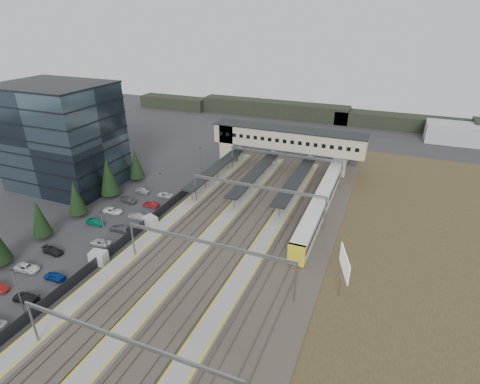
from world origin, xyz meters
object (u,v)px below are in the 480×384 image
at_px(relay_cabin_far, 150,222).
at_px(office_building, 61,136).
at_px(billboard, 344,264).
at_px(relay_cabin_near, 99,258).
at_px(footbridge, 277,139).
at_px(train, 330,184).

bearing_deg(relay_cabin_far, office_building, 161.60).
distance_m(office_building, billboard, 69.63).
xyz_separation_m(office_building, billboard, (67.85, -13.28, -8.29)).
height_order(relay_cabin_near, billboard, billboard).
bearing_deg(footbridge, relay_cabin_near, -105.42).
relative_size(relay_cabin_near, train, 0.05).
xyz_separation_m(footbridge, train, (16.30, -10.88, -5.80)).
distance_m(train, billboard, 33.38).
bearing_deg(billboard, office_building, 168.93).
relative_size(office_building, billboard, 3.85).
bearing_deg(relay_cabin_near, billboard, 14.40).
xyz_separation_m(relay_cabin_near, relay_cabin_far, (1.28, 13.17, 0.03)).
bearing_deg(footbridge, relay_cabin_far, -108.50).
bearing_deg(billboard, relay_cabin_far, 175.13).
height_order(office_building, billboard, office_building).
relative_size(office_building, relay_cabin_near, 8.20).
relative_size(office_building, train, 0.39).
bearing_deg(billboard, train, 103.62).
height_order(relay_cabin_near, relay_cabin_far, relay_cabin_far).
bearing_deg(footbridge, train, -33.73).
xyz_separation_m(office_building, footbridge, (43.70, 30.00, -4.26)).
xyz_separation_m(relay_cabin_near, billboard, (38.83, 9.97, 2.77)).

